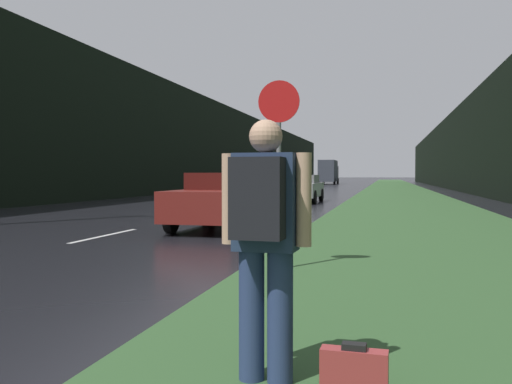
# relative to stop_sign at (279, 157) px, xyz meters

# --- Properties ---
(grass_verge) EXTENTS (6.00, 240.00, 0.02)m
(grass_verge) POSITION_rel_stop_sign_xyz_m (2.45, 31.39, -1.67)
(grass_verge) COLOR #33562D
(grass_verge) RESTS_ON ground_plane
(lane_stripe_c) EXTENTS (0.12, 3.00, 0.01)m
(lane_stripe_c) POSITION_rel_stop_sign_xyz_m (-4.83, 3.57, -1.68)
(lane_stripe_c) COLOR silver
(lane_stripe_c) RESTS_ON ground_plane
(lane_stripe_d) EXTENTS (0.12, 3.00, 0.01)m
(lane_stripe_d) POSITION_rel_stop_sign_xyz_m (-4.83, 10.57, -1.68)
(lane_stripe_d) COLOR silver
(lane_stripe_d) RESTS_ON ground_plane
(treeline_far_side) EXTENTS (2.00, 140.00, 8.40)m
(treeline_far_side) POSITION_rel_stop_sign_xyz_m (-15.11, 41.39, 2.52)
(treeline_far_side) COLOR black
(treeline_far_side) RESTS_ON ground_plane
(treeline_near_side) EXTENTS (2.00, 140.00, 7.32)m
(treeline_near_side) POSITION_rel_stop_sign_xyz_m (8.45, 41.39, 1.98)
(treeline_near_side) COLOR black
(treeline_near_side) RESTS_ON ground_plane
(stop_sign) EXTENTS (0.62, 0.07, 2.81)m
(stop_sign) POSITION_rel_stop_sign_xyz_m (0.00, 0.00, 0.00)
(stop_sign) COLOR slate
(stop_sign) RESTS_ON ground_plane
(hitchhiker_with_backpack) EXTENTS (0.62, 0.43, 1.79)m
(hitchhiker_with_backpack) POSITION_rel_stop_sign_xyz_m (0.76, -4.33, -0.65)
(hitchhiker_with_backpack) COLOR navy
(hitchhiker_with_backpack) RESTS_ON ground_plane
(suitcase) EXTENTS (0.43, 0.14, 0.35)m
(suitcase) POSITION_rel_stop_sign_xyz_m (1.36, -4.40, -1.52)
(suitcase) COLOR #9E3333
(suitcase) RESTS_ON ground_plane
(car_passing_near) EXTENTS (1.91, 4.62, 1.47)m
(car_passing_near) POSITION_rel_stop_sign_xyz_m (-2.69, 5.92, -0.93)
(car_passing_near) COLOR maroon
(car_passing_near) RESTS_ON ground_plane
(car_passing_far) EXTENTS (1.86, 4.73, 1.42)m
(car_passing_far) POSITION_rel_stop_sign_xyz_m (-2.69, 19.80, -0.94)
(car_passing_far) COLOR #9E9EA3
(car_passing_far) RESTS_ON ground_plane
(car_oncoming) EXTENTS (1.87, 4.51, 1.35)m
(car_oncoming) POSITION_rel_stop_sign_xyz_m (-6.97, 43.34, -0.97)
(car_oncoming) COLOR maroon
(car_oncoming) RESTS_ON ground_plane
(delivery_truck) EXTENTS (2.51, 8.36, 3.58)m
(delivery_truck) POSITION_rel_stop_sign_xyz_m (-6.97, 74.23, 0.21)
(delivery_truck) COLOR black
(delivery_truck) RESTS_ON ground_plane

